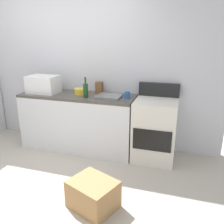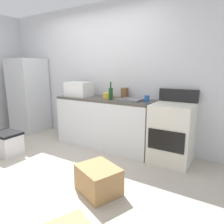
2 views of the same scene
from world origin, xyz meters
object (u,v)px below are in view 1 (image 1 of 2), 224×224
Objects in this scene: microwave at (43,84)px; mixing_bowl at (81,91)px; wine_bottle at (86,90)px; knife_block at (99,87)px; stove_oven at (155,129)px; cardboard_box_large at (93,194)px; coffee_mug at (127,95)px.

microwave reaches higher than mixing_bowl.
wine_bottle reaches higher than mixing_bowl.
knife_block is at bearing 72.86° from wine_bottle.
stove_oven is at bearing 7.07° from wine_bottle.
knife_block is (-0.93, 0.19, 0.52)m from stove_oven.
cardboard_box_large is (0.70, -1.31, -0.79)m from mixing_bowl.
wine_bottle is (-1.02, -0.13, 0.54)m from stove_oven.
stove_oven is at bearing -11.48° from knife_block.
microwave is at bearing 136.54° from cardboard_box_large.
stove_oven is 1.87m from microwave.
stove_oven is 6.11× the size of knife_block.
wine_bottle is (0.76, -0.08, -0.03)m from microwave.
wine_bottle is at bearing -172.93° from stove_oven.
mixing_bowl is at bearing 133.98° from wine_bottle.
wine_bottle is at bearing -6.02° from microwave.
microwave is at bearing -178.17° from coffee_mug.
wine_bottle is at bearing 115.27° from cardboard_box_large.
knife_block is at bearing 159.03° from coffee_mug.
cardboard_box_large is (-0.48, -1.28, -0.31)m from stove_oven.
stove_oven reaches higher than cardboard_box_large.
stove_oven is at bearing 1.52° from microwave.
wine_bottle is at bearing -107.14° from knife_block.
cardboard_box_large is at bearing -61.99° from mixing_bowl.
wine_bottle is at bearing -168.38° from coffee_mug.
microwave is 2.56× the size of knife_block.
knife_block reaches higher than mixing_bowl.
cardboard_box_large is at bearing -92.48° from coffee_mug.
microwave is 0.76m from wine_bottle.
knife_block is (0.10, 0.32, -0.02)m from wine_bottle.
cardboard_box_large is at bearing -110.59° from stove_oven.
stove_oven is 0.64m from coffee_mug.
microwave is (-1.78, -0.05, 0.57)m from stove_oven.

